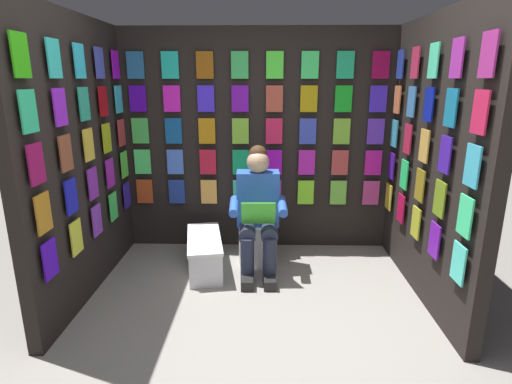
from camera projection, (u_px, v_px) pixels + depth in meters
name	position (u px, v px, depth m)	size (l,w,h in m)	color
ground_plane	(251.00, 359.00, 2.69)	(30.00, 30.00, 0.00)	gray
display_wall_back	(257.00, 142.00, 4.29)	(2.87, 0.14, 2.29)	black
display_wall_left	(433.00, 161.00, 3.28)	(0.14, 1.93, 2.29)	black
display_wall_right	(80.00, 159.00, 3.34)	(0.14, 1.93, 2.29)	black
toilet	(258.00, 229.00, 4.10)	(0.41, 0.56, 0.77)	white
person_reading	(258.00, 210.00, 3.81)	(0.53, 0.69, 1.19)	blue
comic_longbox_near	(205.00, 253.00, 3.93)	(0.45, 0.86, 0.33)	silver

